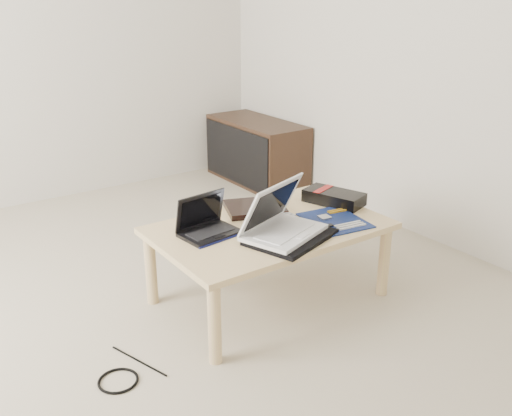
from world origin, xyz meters
TOP-DOWN VIEW (x-y plane):
  - ground at (0.00, 0.00)m, footprint 4.00×4.00m
  - coffee_table at (0.73, -0.14)m, footprint 1.10×0.70m
  - media_cabinet at (1.77, 1.45)m, footprint 0.41×0.90m
  - book at (0.79, 0.07)m, footprint 0.36×0.33m
  - netbook at (0.43, -0.05)m, footprint 0.28×0.22m
  - tablet at (0.76, -0.15)m, footprint 0.27×0.23m
  - remote at (0.85, -0.03)m, footprint 0.08×0.24m
  - neoprene_sleeve at (0.71, -0.33)m, footprint 0.46×0.39m
  - white_laptop at (0.68, -0.28)m, footprint 0.43×0.37m
  - motherboard at (1.03, -0.28)m, footprint 0.30×0.36m
  - gpu_box at (1.19, -0.09)m, footprint 0.25×0.34m
  - cable_coil at (0.65, -0.18)m, footprint 0.14×0.14m
  - floor_cable_coil at (-0.16, -0.33)m, footprint 0.18×0.18m
  - floor_cable_trail at (-0.03, -0.25)m, footprint 0.11×0.32m

SIDE VIEW (x-z plane):
  - ground at x=0.00m, z-range 0.00..0.00m
  - floor_cable_trail at x=-0.03m, z-range 0.00..0.01m
  - floor_cable_coil at x=-0.16m, z-range 0.00..0.01m
  - media_cabinet at x=1.77m, z-range 0.00..0.50m
  - coffee_table at x=0.73m, z-range 0.15..0.55m
  - motherboard at x=1.03m, z-range 0.40..0.41m
  - tablet at x=0.76m, z-range 0.40..0.41m
  - cable_coil at x=0.65m, z-range 0.40..0.41m
  - neoprene_sleeve at x=0.71m, z-range 0.40..0.42m
  - remote at x=0.85m, z-range 0.40..0.42m
  - book at x=0.79m, z-range 0.40..0.43m
  - gpu_box at x=1.19m, z-range 0.40..0.47m
  - netbook at x=0.43m, z-range 0.35..0.53m
  - white_laptop at x=0.68m, z-range 0.35..0.59m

